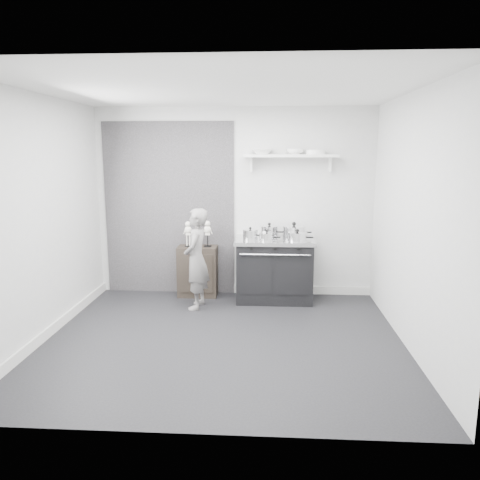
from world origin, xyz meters
name	(u,v)px	position (x,y,z in m)	size (l,w,h in m)	color
ground	(223,339)	(0.00, 0.00, 0.00)	(4.00, 4.00, 0.00)	black
room_shell	(215,192)	(-0.09, 0.15, 1.64)	(4.02, 3.62, 2.71)	beige
wall_shelf	(291,157)	(0.80, 1.68, 2.01)	(1.30, 0.26, 0.24)	silver
stove	(274,269)	(0.59, 1.48, 0.45)	(1.10, 0.69, 0.89)	black
side_cabinet	(198,271)	(-0.52, 1.61, 0.37)	(0.56, 0.33, 0.73)	black
child	(196,259)	(-0.45, 1.07, 0.67)	(0.49, 0.32, 1.35)	slate
pot_front_left	(250,235)	(0.25, 1.36, 0.96)	(0.29, 0.20, 0.18)	silver
pot_back_left	(269,231)	(0.51, 1.60, 0.97)	(0.34, 0.26, 0.21)	silver
pot_back_right	(294,232)	(0.86, 1.58, 0.97)	(0.41, 0.32, 0.22)	silver
pot_front_right	(297,237)	(0.89, 1.30, 0.95)	(0.35, 0.26, 0.17)	silver
pot_front_center	(267,237)	(0.48, 1.31, 0.94)	(0.29, 0.20, 0.15)	silver
skeleton_full	(188,232)	(-0.65, 1.61, 0.94)	(0.12, 0.08, 0.42)	white
skeleton_torso	(207,232)	(-0.37, 1.61, 0.95)	(0.12, 0.08, 0.43)	white
bowl_large	(262,152)	(0.40, 1.67, 2.08)	(0.30, 0.30, 0.07)	white
bowl_small	(295,152)	(0.86, 1.67, 2.08)	(0.24, 0.24, 0.07)	white
plate_stack	(316,152)	(1.14, 1.67, 2.07)	(0.27, 0.27, 0.06)	white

